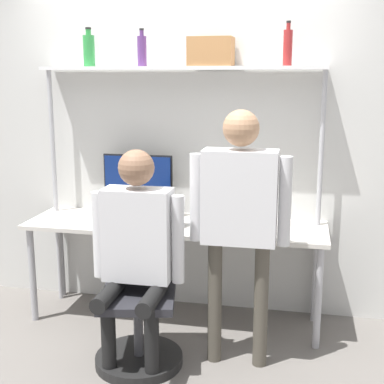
{
  "coord_description": "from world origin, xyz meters",
  "views": [
    {
      "loc": [
        0.9,
        -3.35,
        1.81
      ],
      "look_at": [
        0.23,
        -0.16,
        1.1
      ],
      "focal_mm": 50.0,
      "sensor_mm": 36.0,
      "label": 1
    }
  ],
  "objects": [
    {
      "name": "person_seated",
      "position": [
        -0.08,
        -0.37,
        0.82
      ],
      "size": [
        0.59,
        0.47,
        1.38
      ],
      "color": "black",
      "rests_on": "ground_plane"
    },
    {
      "name": "bottle_red",
      "position": [
        0.76,
        0.49,
        2.0
      ],
      "size": [
        0.06,
        0.06,
        0.3
      ],
      "color": "maroon",
      "rests_on": "shelf_unit"
    },
    {
      "name": "ground_plane",
      "position": [
        0.0,
        0.0,
        0.0
      ],
      "size": [
        12.0,
        12.0,
        0.0
      ],
      "primitive_type": "plane",
      "color": "slate"
    },
    {
      "name": "monitor",
      "position": [
        -0.32,
        0.47,
        1.01
      ],
      "size": [
        0.54,
        0.24,
        0.48
      ],
      "color": "black",
      "rests_on": "desk"
    },
    {
      "name": "shelf_unit",
      "position": [
        0.0,
        0.49,
        1.6
      ],
      "size": [
        2.09,
        0.23,
        1.88
      ],
      "color": "white",
      "rests_on": "ground_plane"
    },
    {
      "name": "wall_back",
      "position": [
        0.0,
        0.65,
        1.35
      ],
      "size": [
        8.0,
        0.06,
        2.7
      ],
      "color": "silver",
      "rests_on": "ground_plane"
    },
    {
      "name": "cell_phone",
      "position": [
        0.19,
        0.2,
        0.76
      ],
      "size": [
        0.07,
        0.15,
        0.01
      ],
      "color": "black",
      "rests_on": "desk"
    },
    {
      "name": "person_standing",
      "position": [
        0.53,
        -0.22,
        1.04
      ],
      "size": [
        0.62,
        0.22,
        1.62
      ],
      "color": "#4C473D",
      "rests_on": "ground_plane"
    },
    {
      "name": "desk",
      "position": [
        0.0,
        0.32,
        0.68
      ],
      "size": [
        2.2,
        0.6,
        0.75
      ],
      "color": "beige",
      "rests_on": "ground_plane"
    },
    {
      "name": "storage_box",
      "position": [
        0.23,
        0.49,
        1.98
      ],
      "size": [
        0.31,
        0.21,
        0.2
      ],
      "color": "#B27A47",
      "rests_on": "shelf_unit"
    },
    {
      "name": "bottle_green",
      "position": [
        -0.69,
        0.49,
        2.0
      ],
      "size": [
        0.08,
        0.08,
        0.28
      ],
      "color": "#2D8C3F",
      "rests_on": "shelf_unit"
    },
    {
      "name": "bottle_purple",
      "position": [
        -0.28,
        0.49,
        1.99
      ],
      "size": [
        0.07,
        0.07,
        0.27
      ],
      "color": "#593372",
      "rests_on": "shelf_unit"
    },
    {
      "name": "laptop",
      "position": [
        -0.09,
        0.2,
        0.81
      ],
      "size": [
        0.35,
        0.23,
        0.21
      ],
      "color": "silver",
      "rests_on": "desk"
    },
    {
      "name": "office_chair",
      "position": [
        -0.08,
        -0.32,
        0.29
      ],
      "size": [
        0.56,
        0.56,
        0.93
      ],
      "color": "black",
      "rests_on": "ground_plane"
    }
  ]
}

